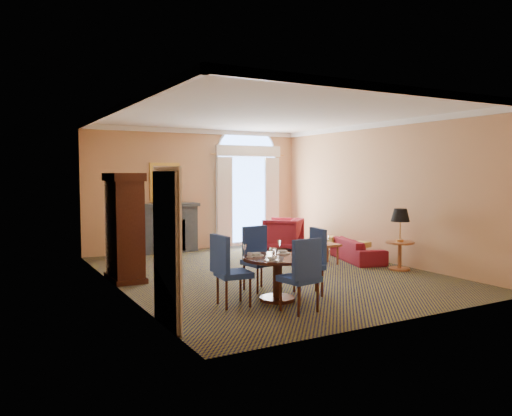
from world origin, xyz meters
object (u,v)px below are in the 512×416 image
armoire (124,229)px  armchair (283,234)px  dining_table (278,268)px  side_table (400,231)px  sofa (357,250)px  coffee_table (319,246)px

armoire → armchair: size_ratio=2.17×
dining_table → side_table: bearing=14.4°
armoire → dining_table: bearing=-57.2°
armoire → sofa: bearing=-5.5°
armoire → sofa: 5.34m
armoire → side_table: 5.61m
sofa → side_table: side_table is taller
armoire → dining_table: armoire is taller
dining_table → side_table: size_ratio=0.89×
dining_table → armchair: 5.29m
armchair → coffee_table: bearing=35.3°
coffee_table → dining_table: bearing=-135.2°
dining_table → coffee_table: dining_table is taller
side_table → coffee_table: bearing=131.9°
armchair → sofa: bearing=63.1°
armoire → armchair: 4.98m
sofa → dining_table: bearing=138.3°
armchair → coffee_table: size_ratio=1.02×
dining_table → armchair: dining_table is taller
armchair → coffee_table: armchair is taller
armchair → coffee_table: 2.27m
sofa → armoire: bearing=100.9°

